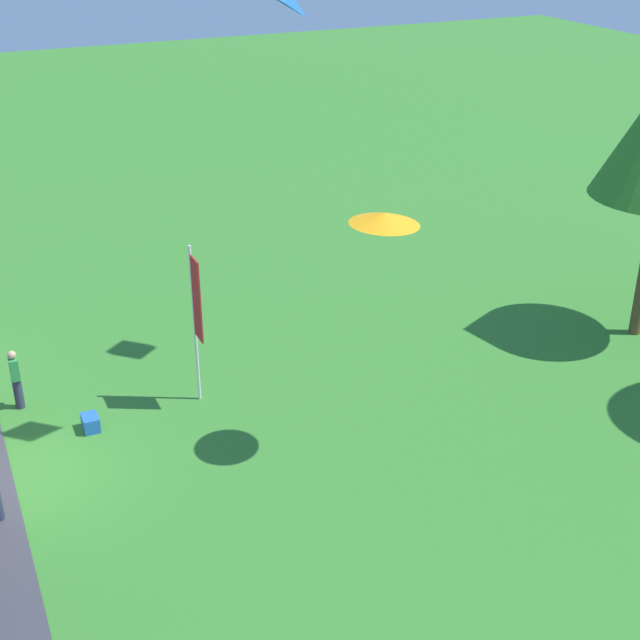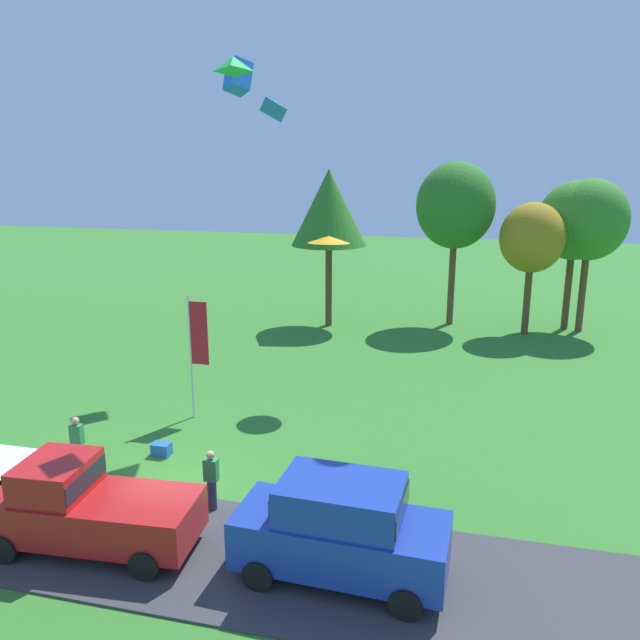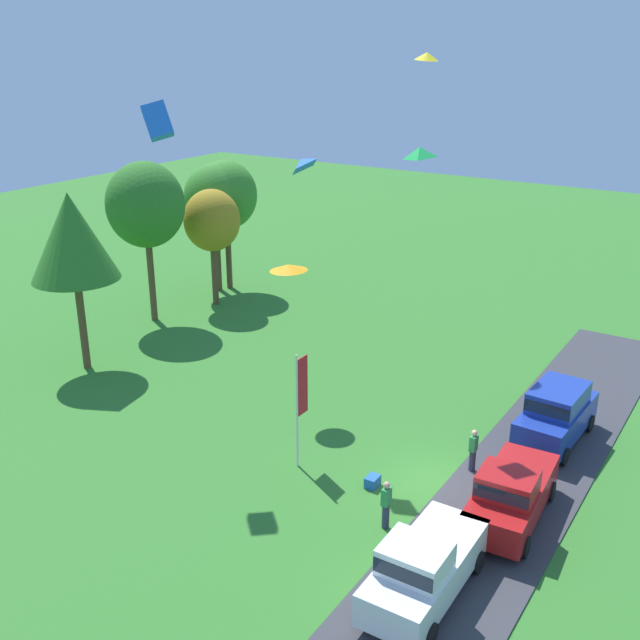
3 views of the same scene
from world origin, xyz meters
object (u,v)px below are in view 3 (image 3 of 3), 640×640
(car_pickup_near_entrance, at_px, (423,568))
(kite_box_high_left, at_px, (158,121))
(person_on_lawn, at_px, (473,451))
(flag_banner, at_px, (301,394))
(tree_far_left, at_px, (72,237))
(kite_diamond_over_trees, at_px, (301,163))
(tree_center_back, at_px, (215,198))
(person_watching_sky, at_px, (386,504))
(tree_right_of_center, at_px, (226,195))
(tree_left_of_center, at_px, (145,205))
(kite_diamond_near_flag, at_px, (419,153))
(cooler_box, at_px, (373,481))
(car_pickup_far_end, at_px, (511,494))
(kite_delta_mid_center, at_px, (288,268))
(kite_delta_topmost, at_px, (427,56))
(tree_far_right, at_px, (212,221))
(car_suv_mid_row, at_px, (556,412))

(car_pickup_near_entrance, distance_m, kite_box_high_left, 17.23)
(person_on_lawn, xyz_separation_m, flag_banner, (-2.88, 5.58, 1.96))
(tree_far_left, bearing_deg, person_on_lawn, -86.15)
(flag_banner, distance_m, kite_diamond_over_trees, 8.34)
(tree_center_back, xyz_separation_m, kite_box_high_left, (-14.55, -10.12, 6.31))
(person_watching_sky, bearing_deg, tree_right_of_center, 50.28)
(tree_left_of_center, distance_m, kite_diamond_near_flag, 19.72)
(cooler_box, bearing_deg, flag_banner, 91.23)
(tree_center_back, bearing_deg, flag_banner, -131.84)
(car_pickup_far_end, height_order, tree_far_left, tree_far_left)
(tree_right_of_center, relative_size, cooler_box, 14.32)
(person_watching_sky, xyz_separation_m, person_on_lawn, (4.67, -1.07, 0.00))
(car_pickup_near_entrance, distance_m, kite_delta_mid_center, 13.94)
(tree_center_back, height_order, cooler_box, tree_center_back)
(tree_right_of_center, bearing_deg, tree_far_left, -171.26)
(kite_diamond_near_flag, relative_size, kite_delta_topmost, 0.85)
(tree_left_of_center, xyz_separation_m, kite_box_high_left, (-8.45, -9.72, 5.60))
(kite_box_high_left, bearing_deg, kite_delta_topmost, -29.37)
(cooler_box, bearing_deg, tree_right_of_center, 51.40)
(tree_far_left, xyz_separation_m, tree_far_right, (10.44, 0.77, -1.40))
(kite_box_high_left, bearing_deg, flag_banner, -86.54)
(kite_diamond_near_flag, bearing_deg, car_suv_mid_row, -49.42)
(person_watching_sky, xyz_separation_m, tree_center_back, (16.00, 20.37, 4.93))
(tree_center_back, bearing_deg, car_suv_mid_row, -107.88)
(person_on_lawn, relative_size, kite_box_high_left, 1.48)
(car_pickup_far_end, xyz_separation_m, kite_delta_mid_center, (3.33, 11.00, 4.98))
(kite_diamond_over_trees, bearing_deg, kite_delta_topmost, -11.55)
(car_suv_mid_row, xyz_separation_m, tree_far_left, (-5.10, 20.97, 5.14))
(car_pickup_far_end, height_order, tree_center_back, tree_center_back)
(tree_center_back, xyz_separation_m, tree_right_of_center, (0.69, -0.29, 0.09))
(car_pickup_far_end, height_order, tree_right_of_center, tree_right_of_center)
(tree_right_of_center, distance_m, kite_diamond_near_flag, 22.75)
(kite_diamond_near_flag, bearing_deg, tree_center_back, 58.79)
(car_suv_mid_row, bearing_deg, cooler_box, 146.21)
(car_suv_mid_row, xyz_separation_m, tree_left_of_center, (1.41, 22.90, 5.22))
(person_watching_sky, bearing_deg, tree_center_back, 51.86)
(kite_box_high_left, xyz_separation_m, kite_delta_mid_center, (4.29, -2.51, -6.03))
(tree_far_left, bearing_deg, flag_banner, -96.70)
(car_pickup_near_entrance, bearing_deg, tree_far_right, 52.64)
(tree_left_of_center, xyz_separation_m, tree_center_back, (6.11, 0.40, -0.71))
(person_on_lawn, bearing_deg, tree_right_of_center, 60.40)
(person_watching_sky, distance_m, tree_far_left, 19.17)
(tree_left_of_center, relative_size, kite_delta_mid_center, 5.62)
(tree_far_left, bearing_deg, kite_diamond_near_flag, -85.72)
(tree_center_back, xyz_separation_m, kite_delta_topmost, (-4.61, -15.72, 8.36))
(car_pickup_far_end, bearing_deg, kite_diamond_over_trees, 78.57)
(car_pickup_near_entrance, xyz_separation_m, tree_center_back, (18.39, 22.81, 4.70))
(person_watching_sky, distance_m, person_on_lawn, 4.79)
(tree_left_of_center, xyz_separation_m, kite_diamond_near_flag, (-5.28, -18.39, 4.80))
(car_pickup_near_entrance, distance_m, kite_diamond_over_trees, 14.43)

